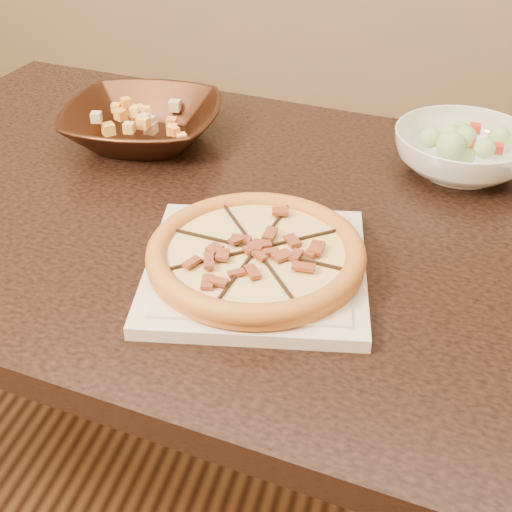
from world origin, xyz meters
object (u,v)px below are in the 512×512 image
Objects in this scene: plate at (256,268)px; salad_bowl at (462,152)px; dining_table at (215,262)px; pizza at (256,253)px; bronze_bowl at (143,124)px.

salad_bowl is (0.25, 0.37, 0.02)m from plate.
salad_bowl is (0.36, 0.20, 0.15)m from dining_table.
pizza is 1.05× the size of bronze_bowl.
dining_table is 0.23m from plate.
salad_bowl reaches higher than bronze_bowl.
plate is 1.48× the size of salad_bowl.
dining_table is 0.25m from pizza.
plate is at bearing -124.28° from salad_bowl.
bronze_bowl is at bearing 131.02° from pizza.
pizza is 0.45m from bronze_bowl.
pizza reaches higher than plate.
pizza is at bearing -48.98° from bronze_bowl.
salad_bowl reaches higher than pizza.
bronze_bowl is at bearing 131.02° from plate.
bronze_bowl is (-0.29, 0.34, 0.02)m from plate.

